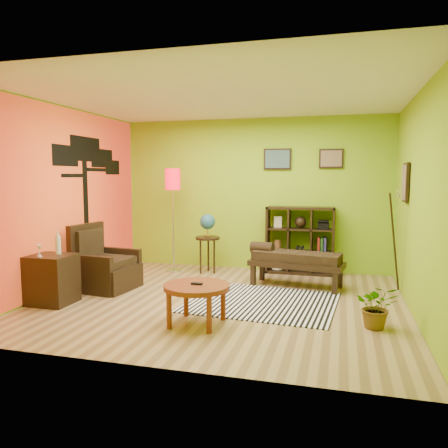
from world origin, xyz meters
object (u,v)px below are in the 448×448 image
(floor_lamp, at_px, (173,188))
(cube_shelf, at_px, (301,240))
(coffee_table, at_px, (197,290))
(armchair, at_px, (103,269))
(side_cabinet, at_px, (52,279))
(bench, at_px, (294,260))
(potted_plant, at_px, (377,311))
(globe_table, at_px, (208,228))

(floor_lamp, bearing_deg, cube_shelf, 10.45)
(coffee_table, height_order, armchair, armchair)
(armchair, relative_size, side_cabinet, 1.01)
(cube_shelf, bearing_deg, bench, -91.10)
(armchair, height_order, side_cabinet, armchair)
(coffee_table, relative_size, potted_plant, 1.51)
(floor_lamp, relative_size, cube_shelf, 1.56)
(floor_lamp, distance_m, globe_table, 0.96)
(armchair, bearing_deg, potted_plant, -11.15)
(floor_lamp, bearing_deg, globe_table, 4.18)
(side_cabinet, bearing_deg, floor_lamp, 70.17)
(side_cabinet, distance_m, globe_table, 2.86)
(side_cabinet, distance_m, cube_shelf, 4.18)
(armchair, bearing_deg, globe_table, 50.44)
(bench, distance_m, potted_plant, 2.03)
(floor_lamp, bearing_deg, side_cabinet, -109.83)
(coffee_table, xyz_separation_m, armchair, (-1.93, 1.19, -0.11))
(side_cabinet, xyz_separation_m, floor_lamp, (0.85, 2.35, 1.18))
(side_cabinet, relative_size, cube_shelf, 0.82)
(cube_shelf, distance_m, potted_plant, 2.90)
(side_cabinet, bearing_deg, potted_plant, 1.66)
(coffee_table, distance_m, potted_plant, 2.09)
(side_cabinet, distance_m, bench, 3.58)
(coffee_table, xyz_separation_m, globe_table, (-0.70, 2.68, 0.40))
(armchair, xyz_separation_m, globe_table, (1.23, 1.49, 0.50))
(coffee_table, distance_m, side_cabinet, 2.21)
(coffee_table, distance_m, cube_shelf, 3.20)
(armchair, relative_size, cube_shelf, 0.84)
(cube_shelf, xyz_separation_m, potted_plant, (1.11, -2.65, -0.40))
(bench, bearing_deg, cube_shelf, 88.90)
(armchair, xyz_separation_m, potted_plant, (3.97, -0.78, -0.10))
(globe_table, height_order, cube_shelf, cube_shelf)
(floor_lamp, relative_size, bench, 1.23)
(cube_shelf, relative_size, potted_plant, 2.34)
(side_cabinet, relative_size, bench, 0.65)
(cube_shelf, height_order, potted_plant, cube_shelf)
(side_cabinet, relative_size, potted_plant, 1.92)
(coffee_table, xyz_separation_m, side_cabinet, (-2.19, 0.28, -0.07))
(bench, xyz_separation_m, potted_plant, (1.13, -1.68, -0.23))
(armchair, height_order, globe_table, globe_table)
(armchair, distance_m, floor_lamp, 1.98)
(side_cabinet, height_order, globe_table, globe_table)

